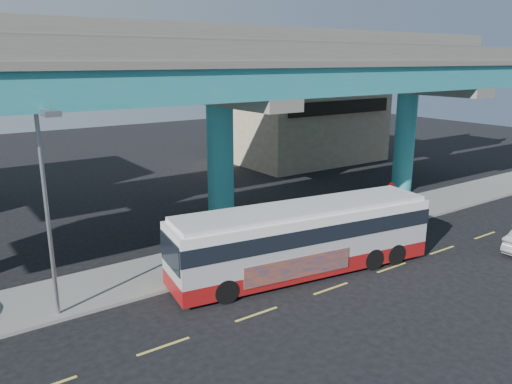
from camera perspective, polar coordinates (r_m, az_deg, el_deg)
ground at (r=22.80m, az=8.04°, el=-10.60°), size 120.00×120.00×0.00m
sidewalk at (r=26.70m, az=-0.03°, el=-6.38°), size 70.00×4.00×0.15m
lane_markings at (r=22.61m, az=8.57°, el=-10.85°), size 58.00×0.12×0.01m
viaduct at (r=27.92m, az=-4.39°, el=13.58°), size 52.00×12.40×11.70m
building_beige at (r=50.13m, az=5.46°, el=7.67°), size 14.00×10.23×7.00m
transit_bus at (r=23.38m, az=5.47°, el=-5.07°), size 13.06×4.59×3.29m
street_lamp at (r=19.19m, az=-22.73°, el=0.81°), size 0.50×2.66×8.25m
stop_sign at (r=31.02m, az=15.09°, el=-0.19°), size 0.75×0.12×2.52m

